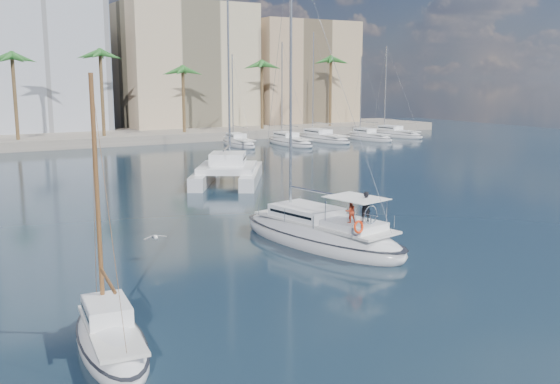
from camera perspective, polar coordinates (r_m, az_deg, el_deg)
ground at (r=30.52m, az=1.68°, el=-6.07°), size 160.00×160.00×0.00m
quay at (r=87.63m, az=-19.84°, el=4.51°), size 120.00×14.00×1.20m
building_beige at (r=102.00m, az=-8.68°, el=11.03°), size 20.00×14.00×20.00m
building_tan_right at (r=109.20m, az=1.71°, el=10.57°), size 18.00×12.00×18.00m
palm_centre at (r=83.34m, az=-19.75°, el=10.92°), size 3.60×3.60×12.30m
palm_right at (r=95.66m, az=1.09°, el=11.37°), size 3.60×3.60×12.30m
main_sloop at (r=33.04m, az=3.70°, el=-3.87°), size 5.72×11.71×16.67m
small_sloop at (r=21.30m, az=-15.22°, el=-12.84°), size 2.65×6.66×9.34m
catamaran at (r=52.35m, az=-4.79°, el=2.07°), size 9.74×11.39×15.15m
seagull at (r=30.59m, az=-11.36°, el=-4.07°), size 1.14×0.49×0.21m
moored_yacht_a at (r=80.60m, az=-3.80°, el=4.21°), size 3.37×9.52×11.90m
moored_yacht_b at (r=81.95m, az=0.91°, el=4.33°), size 3.32×10.83×13.72m
moored_yacht_c at (r=87.10m, az=3.92°, el=4.67°), size 3.98×12.33×15.54m
moored_yacht_d at (r=89.30m, az=8.11°, el=4.73°), size 3.52×9.55×11.90m
moored_yacht_e at (r=94.94m, az=10.47°, el=4.99°), size 4.61×11.11×13.72m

